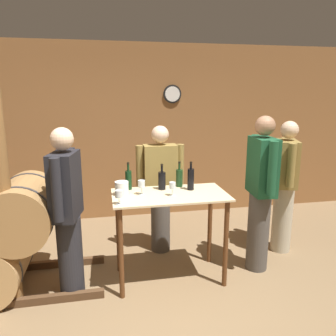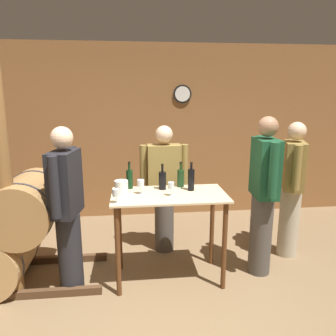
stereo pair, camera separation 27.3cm
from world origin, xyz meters
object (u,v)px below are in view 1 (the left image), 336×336
(wine_bottle_right, at_px, (191,179))
(person_visitor_near_door, at_px, (160,187))
(wine_glass_near_center, at_px, (141,184))
(ice_bucket, at_px, (122,188))
(person_visitor_bearded, at_px, (285,184))
(person_visitor_with_scarf, at_px, (261,191))
(person_host, at_px, (67,210))
(wine_glass_near_right, at_px, (172,186))
(wine_bottle_left, at_px, (162,180))
(wine_glass_near_left, at_px, (119,194))
(wine_bottle_center, at_px, (179,177))
(wine_bottle_far_left, at_px, (129,179))

(wine_bottle_right, xyz_separation_m, person_visitor_near_door, (-0.23, 0.57, -0.24))
(wine_glass_near_center, relative_size, ice_bucket, 1.08)
(wine_bottle_right, xyz_separation_m, person_visitor_bearded, (1.27, 0.27, -0.21))
(wine_glass_near_center, relative_size, person_visitor_with_scarf, 0.09)
(person_visitor_bearded, bearing_deg, person_visitor_with_scarf, -144.66)
(ice_bucket, bearing_deg, wine_bottle_right, 3.05)
(person_host, bearing_deg, wine_glass_near_center, 8.73)
(wine_glass_near_right, bearing_deg, person_visitor_near_door, 89.76)
(wine_bottle_left, bearing_deg, person_visitor_bearded, 7.08)
(wine_bottle_right, xyz_separation_m, wine_glass_near_left, (-0.77, -0.32, -0.03))
(wine_bottle_center, relative_size, wine_glass_near_right, 1.99)
(wine_glass_near_left, xyz_separation_m, wine_glass_near_right, (0.54, 0.16, 0.00))
(person_visitor_bearded, bearing_deg, person_host, -170.02)
(ice_bucket, bearing_deg, person_visitor_with_scarf, -1.88)
(wine_bottle_left, relative_size, ice_bucket, 2.00)
(wine_glass_near_center, bearing_deg, person_visitor_near_door, 64.49)
(wine_glass_near_right, xyz_separation_m, ice_bucket, (-0.50, 0.12, -0.03))
(wine_bottle_far_left, height_order, ice_bucket, wine_bottle_far_left)
(wine_bottle_right, height_order, wine_glass_near_center, wine_bottle_right)
(wine_bottle_center, xyz_separation_m, person_visitor_near_door, (-0.14, 0.42, -0.22))
(wine_bottle_far_left, bearing_deg, wine_glass_near_center, -61.65)
(wine_bottle_right, xyz_separation_m, ice_bucket, (-0.73, -0.04, -0.05))
(wine_bottle_left, height_order, wine_bottle_center, wine_bottle_center)
(wine_bottle_center, relative_size, ice_bucket, 2.02)
(wine_bottle_far_left, bearing_deg, wine_glass_near_right, -36.79)
(ice_bucket, distance_m, person_visitor_bearded, 2.03)
(wine_glass_near_right, relative_size, person_visitor_bearded, 0.09)
(wine_bottle_far_left, relative_size, wine_glass_near_left, 2.17)
(person_host, distance_m, person_visitor_near_door, 1.27)
(wine_bottle_center, height_order, ice_bucket, wine_bottle_center)
(wine_bottle_center, bearing_deg, wine_glass_near_left, -145.33)
(wine_bottle_right, distance_m, wine_glass_near_left, 0.84)
(wine_glass_near_left, height_order, person_host, person_host)
(wine_bottle_far_left, xyz_separation_m, wine_bottle_right, (0.65, -0.15, 0.01))
(wine_bottle_far_left, distance_m, wine_bottle_left, 0.36)
(person_visitor_bearded, bearing_deg, wine_glass_near_left, -163.88)
(wine_bottle_far_left, height_order, person_visitor_bearded, person_visitor_bearded)
(person_host, distance_m, person_visitor_with_scarf, 2.03)
(wine_bottle_left, relative_size, wine_bottle_center, 0.99)
(ice_bucket, bearing_deg, wine_glass_near_right, -14.08)
(wine_glass_near_center, relative_size, person_visitor_near_door, 0.09)
(wine_bottle_center, bearing_deg, wine_bottle_far_left, -179.58)
(person_visitor_near_door, bearing_deg, person_host, -144.05)
(wine_glass_near_right, relative_size, person_visitor_near_door, 0.09)
(person_visitor_with_scarf, height_order, person_visitor_near_door, person_visitor_with_scarf)
(wine_bottle_center, distance_m, ice_bucket, 0.67)
(ice_bucket, xyz_separation_m, person_visitor_near_door, (0.50, 0.61, -0.19))
(wine_glass_near_left, height_order, wine_glass_near_right, wine_glass_near_right)
(person_host, distance_m, person_visitor_bearded, 2.57)
(wine_bottle_right, bearing_deg, wine_glass_near_center, -172.99)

